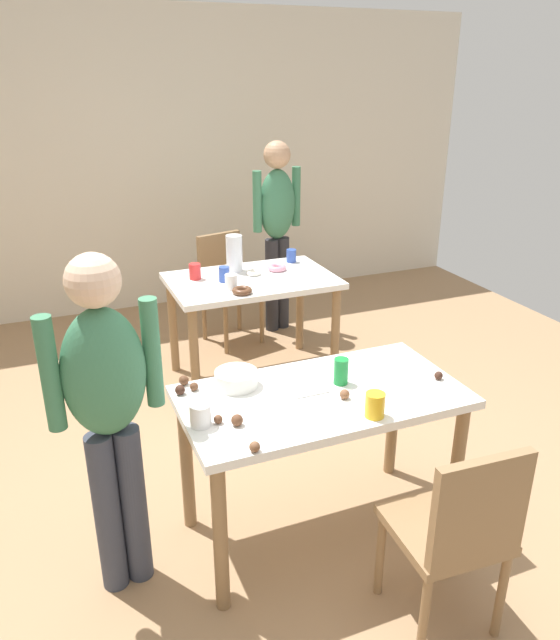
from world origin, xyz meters
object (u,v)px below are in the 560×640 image
Objects in this scene: chair_near_table at (458,528)px; dining_table_near at (321,414)px; person_girl_near at (108,403)px; soda_can at (341,371)px; chair_far_table at (227,281)px; mixing_bowl at (236,379)px; person_adult_far at (277,220)px; dining_table_far at (252,293)px; pitcher_far at (234,253)px.

dining_table_near is at bearing 107.44° from chair_near_table.
chair_near_table is 0.59× the size of person_girl_near.
person_girl_near is 12.14× the size of soda_can.
chair_far_table reaches higher than dining_table_near.
person_adult_far is at bearing 63.67° from mixing_bowl.
chair_far_table is 0.59× the size of person_girl_near.
chair_far_table reaches higher than dining_table_far.
soda_can is at bearing 23.16° from dining_table_near.
dining_table_far is 0.76× the size of person_girl_near.
pitcher_far reaches higher than mixing_bowl.
dining_table_near is 0.21m from soda_can.
mixing_bowl is 0.47m from soda_can.
person_adult_far reaches higher than soda_can.
chair_far_table is 0.55× the size of person_adult_far.
person_girl_near reaches higher than chair_near_table.
mixing_bowl is (-1.09, -2.19, -0.16)m from person_adult_far.
chair_far_table is 2.65m from person_girl_near.
dining_table_near is 10.26× the size of soda_can.
pitcher_far is (-0.10, -0.52, 0.38)m from chair_far_table.
person_girl_near is 7.63× the size of mixing_bowl.
person_adult_far is at bearing 74.78° from soda_can.
dining_table_near is at bearing -107.51° from person_adult_far.
chair_far_table is 2.26m from mixing_bowl.
person_adult_far reaches higher than pitcher_far.
dining_table_near is 0.75m from chair_near_table.
chair_near_table reaches higher than dining_table_far.
pitcher_far is (-0.02, 2.54, 0.38)m from chair_near_table.
person_girl_near reaches higher than chair_far_table.
person_girl_near is 2.90m from person_adult_far.
mixing_bowl is 1.72m from pitcher_far.
pitcher_far is at bearing 71.91° from mixing_bowl.
mixing_bowl is (-0.33, 0.21, 0.15)m from dining_table_near.
person_girl_near reaches higher than mixing_bowl.
person_girl_near reaches higher than dining_table_near.
pitcher_far is (-0.55, -0.57, -0.07)m from person_adult_far.
chair_far_table is 0.65m from pitcher_far.
pitcher_far reaches higher than dining_table_far.
dining_table_near is 1.86m from pitcher_far.
dining_table_near is 0.80× the size of person_adult_far.
chair_near_table is at bearing -72.56° from dining_table_near.
person_girl_near is at bearing -163.14° from mixing_bowl.
dining_table_near is 2.53m from person_adult_far.
soda_can is at bearing -94.49° from chair_far_table.
soda_can reaches higher than chair_far_table.
chair_near_table is 0.83m from soda_can.
soda_can is 0.47× the size of pitcher_far.
soda_can reaches higher than dining_table_near.
pitcher_far is at bearing 58.42° from person_girl_near.
chair_near_table is 7.13× the size of soda_can.
person_girl_near is (-1.17, -1.61, 0.24)m from dining_table_far.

